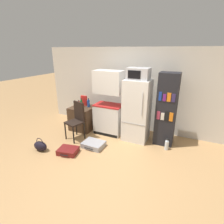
# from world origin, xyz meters

# --- Properties ---
(ground_plane) EXTENTS (24.00, 24.00, 0.00)m
(ground_plane) POSITION_xyz_m (0.00, 0.00, 0.00)
(ground_plane) COLOR tan
(wall_back) EXTENTS (6.40, 0.10, 2.40)m
(wall_back) POSITION_xyz_m (0.20, 2.00, 1.20)
(wall_back) COLOR silver
(wall_back) RESTS_ON ground_plane
(side_table) EXTENTS (0.67, 0.67, 0.70)m
(side_table) POSITION_xyz_m (-1.41, 1.26, 0.35)
(side_table) COLOR #422D1E
(side_table) RESTS_ON ground_plane
(kitchen_hutch) EXTENTS (0.80, 0.52, 1.81)m
(kitchen_hutch) POSITION_xyz_m (-0.57, 1.35, 0.84)
(kitchen_hutch) COLOR white
(kitchen_hutch) RESTS_ON ground_plane
(refrigerator) EXTENTS (0.66, 0.60, 1.63)m
(refrigerator) POSITION_xyz_m (0.26, 1.31, 0.81)
(refrigerator) COLOR white
(refrigerator) RESTS_ON ground_plane
(microwave) EXTENTS (0.54, 0.41, 0.28)m
(microwave) POSITION_xyz_m (0.26, 1.31, 1.77)
(microwave) COLOR #B7B7BC
(microwave) RESTS_ON refrigerator
(bookshelf) EXTENTS (0.47, 0.41, 1.83)m
(bookshelf) POSITION_xyz_m (0.99, 1.40, 0.92)
(bookshelf) COLOR black
(bookshelf) RESTS_ON ground_plane
(bottle_blue_soda) EXTENTS (0.08, 0.08, 0.26)m
(bottle_blue_soda) POSITION_xyz_m (-1.24, 1.34, 0.81)
(bottle_blue_soda) COLOR #1E47A3
(bottle_blue_soda) RESTS_ON side_table
(bottle_green_tall) EXTENTS (0.07, 0.07, 0.26)m
(bottle_green_tall) POSITION_xyz_m (-1.43, 1.24, 0.82)
(bottle_green_tall) COLOR #1E6028
(bottle_green_tall) RESTS_ON side_table
(bottle_ketchup_red) EXTENTS (0.07, 0.07, 0.18)m
(bottle_ketchup_red) POSITION_xyz_m (-1.57, 1.31, 0.78)
(bottle_ketchup_red) COLOR #AD1914
(bottle_ketchup_red) RESTS_ON side_table
(bottle_milk_white) EXTENTS (0.08, 0.08, 0.16)m
(bottle_milk_white) POSITION_xyz_m (-1.50, 1.11, 0.77)
(bottle_milk_white) COLOR white
(bottle_milk_white) RESTS_ON side_table
(bowl) EXTENTS (0.13, 0.13, 0.04)m
(bowl) POSITION_xyz_m (-1.29, 1.04, 0.72)
(bowl) COLOR silver
(bowl) RESTS_ON side_table
(cereal_box) EXTENTS (0.19, 0.07, 0.30)m
(cereal_box) POSITION_xyz_m (-1.46, 1.43, 0.85)
(cereal_box) COLOR red
(cereal_box) RESTS_ON side_table
(chair) EXTENTS (0.50, 0.50, 1.02)m
(chair) POSITION_xyz_m (-1.21, 0.69, 0.60)
(chair) COLOR black
(chair) RESTS_ON ground_plane
(suitcase_large_flat) EXTENTS (0.54, 0.45, 0.13)m
(suitcase_large_flat) POSITION_xyz_m (-0.57, 0.44, 0.06)
(suitcase_large_flat) COLOR #99999E
(suitcase_large_flat) RESTS_ON ground_plane
(suitcase_small_flat) EXTENTS (0.50, 0.43, 0.13)m
(suitcase_small_flat) POSITION_xyz_m (-0.96, -0.07, 0.06)
(suitcase_small_flat) COLOR maroon
(suitcase_small_flat) RESTS_ON ground_plane
(handbag) EXTENTS (0.36, 0.20, 0.33)m
(handbag) POSITION_xyz_m (-1.65, -0.25, 0.12)
(handbag) COLOR black
(handbag) RESTS_ON ground_plane
(water_bottle_front) EXTENTS (0.10, 0.10, 0.29)m
(water_bottle_front) POSITION_xyz_m (1.13, 1.09, 0.12)
(water_bottle_front) COLOR silver
(water_bottle_front) RESTS_ON ground_plane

